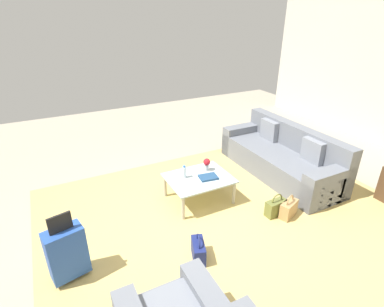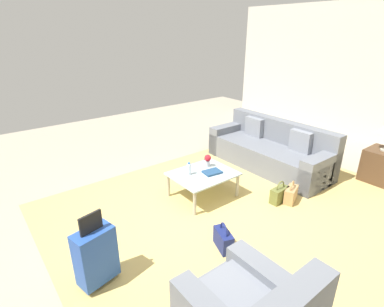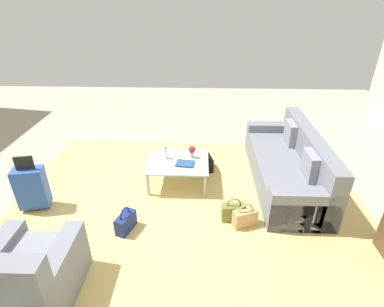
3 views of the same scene
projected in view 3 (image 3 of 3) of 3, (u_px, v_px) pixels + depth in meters
The scene contains 13 objects.
ground_plane at pixel (149, 201), 4.48m from camera, with size 12.00×12.00×0.00m, color #A89E89.
area_rug at pixel (188, 211), 4.29m from camera, with size 5.20×4.40×0.01m, color tan.
couch at pixel (290, 166), 4.80m from camera, with size 0.91×2.40×0.88m.
armchair at pixel (27, 281), 2.90m from camera, with size 0.84×0.93×0.89m.
coffee_table at pixel (178, 164), 4.74m from camera, with size 0.96×0.77×0.41m.
water_bottle at pixel (166, 153), 4.76m from camera, with size 0.06×0.06×0.20m.
coffee_table_book at pixel (185, 164), 4.63m from camera, with size 0.27×0.20×0.03m, color navy.
flower_vase at pixel (192, 151), 4.78m from camera, with size 0.11×0.11×0.21m.
suitcase_blue at pixel (31, 187), 4.19m from camera, with size 0.44×0.30×0.85m.
handbag_olive at pixel (233, 212), 4.07m from camera, with size 0.33×0.16×0.36m.
handbag_black at pixel (207, 163), 5.24m from camera, with size 0.22×0.34×0.36m.
handbag_tan at pixel (245, 218), 3.97m from camera, with size 0.35×0.25×0.36m.
handbag_navy at pixel (126, 222), 3.89m from camera, with size 0.24×0.35×0.36m.
Camera 3 is at (-0.77, 3.57, 2.77)m, focal length 28.00 mm.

